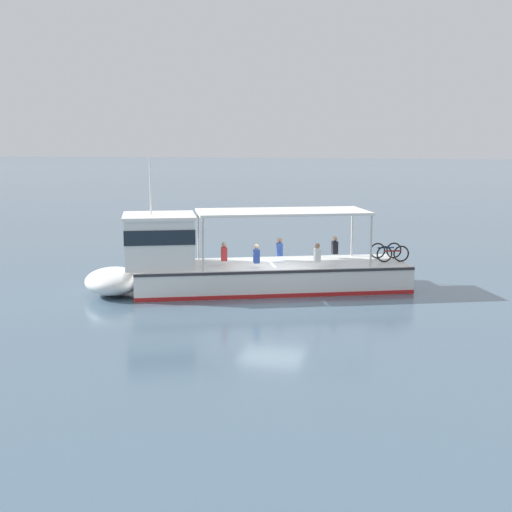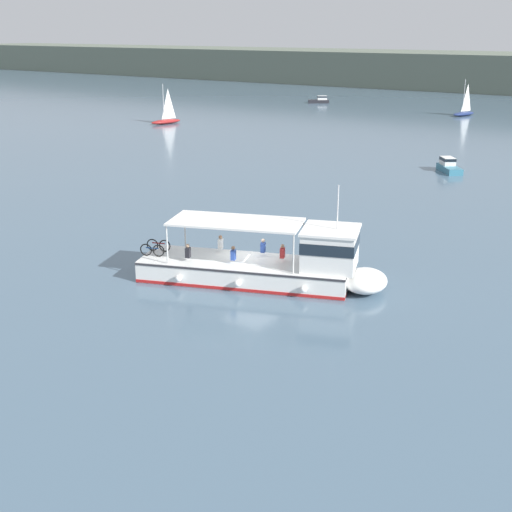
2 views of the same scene
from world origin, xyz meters
name	(u,v)px [view 2 (image 2 of 2)]	position (x,y,z in m)	size (l,w,h in m)	color
ground_plane	(252,274)	(0.00, 0.00, 0.00)	(400.00, 400.00, 0.00)	slate
ferry_main	(275,265)	(1.77, -0.41, 1.02)	(12.96, 7.52, 5.32)	white
motorboat_horizon_east	(449,166)	(-1.48, 33.14, 0.54)	(3.30, 3.60, 1.26)	teal
motorboat_far_left	(320,100)	(-42.21, 79.78, 0.54)	(3.66, 3.20, 1.26)	#232328
sailboat_near_starboard	(464,112)	(-15.01, 76.02, 0.54)	(2.65, 5.00, 5.40)	navy
sailboat_off_bow	(166,120)	(-45.45, 43.29, 0.54)	(2.33, 4.98, 5.40)	maroon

